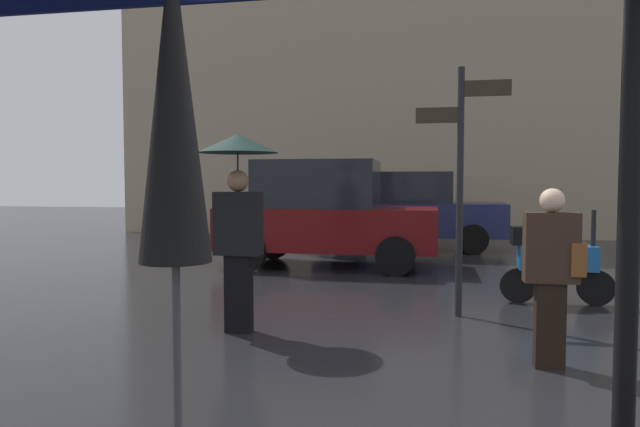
% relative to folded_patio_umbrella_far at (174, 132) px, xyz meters
% --- Properties ---
extents(folded_patio_umbrella_far, '(0.44, 0.44, 2.63)m').
position_rel_folded_patio_umbrella_far_xyz_m(folded_patio_umbrella_far, '(0.00, 0.00, 0.00)').
color(folded_patio_umbrella_far, black).
rests_on(folded_patio_umbrella_far, ground).
extents(pedestrian_with_umbrella, '(0.86, 0.86, 2.09)m').
position_rel_folded_patio_umbrella_far_xyz_m(pedestrian_with_umbrella, '(-0.91, 3.44, -0.28)').
color(pedestrian_with_umbrella, black).
rests_on(pedestrian_with_umbrella, ground).
extents(pedestrian_with_bag, '(0.48, 0.24, 1.54)m').
position_rel_folded_patio_umbrella_far_xyz_m(pedestrian_with_bag, '(2.10, 2.84, -0.93)').
color(pedestrian_with_bag, black).
rests_on(pedestrian_with_bag, ground).
extents(parked_scooter, '(1.42, 0.32, 1.23)m').
position_rel_folded_patio_umbrella_far_xyz_m(parked_scooter, '(2.65, 5.55, -1.24)').
color(parked_scooter, black).
rests_on(parked_scooter, ground).
extents(parked_car_left, '(4.02, 1.88, 1.99)m').
position_rel_folded_patio_umbrella_far_xyz_m(parked_car_left, '(-0.88, 8.25, -0.80)').
color(parked_car_left, '#590C0F').
rests_on(parked_car_left, ground).
extents(parked_car_right, '(4.41, 1.83, 1.83)m').
position_rel_folded_patio_umbrella_far_xyz_m(parked_car_right, '(0.50, 11.46, -0.87)').
color(parked_car_right, '#1E234C').
rests_on(parked_car_right, ground).
extents(street_signpost, '(1.08, 0.08, 2.92)m').
position_rel_folded_patio_umbrella_far_xyz_m(street_signpost, '(1.41, 4.62, -0.03)').
color(street_signpost, black).
rests_on(street_signpost, ground).
extents(building_block, '(19.54, 3.05, 13.13)m').
position_rel_folded_patio_umbrella_far_xyz_m(building_block, '(1.27, 15.93, 4.77)').
color(building_block, gray).
rests_on(building_block, ground).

